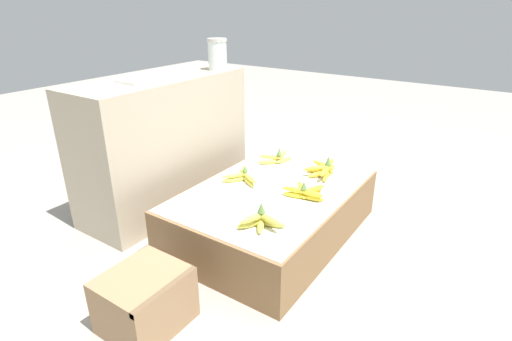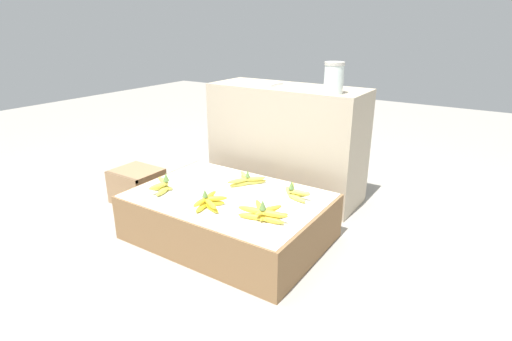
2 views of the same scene
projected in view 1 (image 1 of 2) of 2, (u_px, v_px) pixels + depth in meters
ground_plane at (272, 233)px, 2.25m from camera, size 10.00×10.00×0.00m
display_platform at (273, 212)px, 2.19m from camera, size 1.11×0.76×0.28m
back_vendor_table at (165, 143)px, 2.44m from camera, size 1.10×0.42×0.80m
wooden_crate at (145, 300)px, 1.57m from camera, size 0.32×0.28×0.24m
banana_bunch_front_left at (261, 221)px, 1.77m from camera, size 0.15×0.20×0.11m
banana_bunch_front_midleft at (305, 192)px, 2.04m from camera, size 0.16×0.22×0.10m
banana_bunch_front_midright at (324, 169)px, 2.30m from camera, size 0.27×0.19×0.11m
banana_bunch_middle_midleft at (243, 176)px, 2.22m from camera, size 0.21×0.23×0.09m
banana_bunch_middle_midright at (276, 158)px, 2.47m from camera, size 0.21×0.16×0.10m
glass_jar at (217, 54)px, 2.48m from camera, size 0.12×0.12×0.19m
foam_tray_white at (140, 80)px, 2.14m from camera, size 0.20×0.17×0.02m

